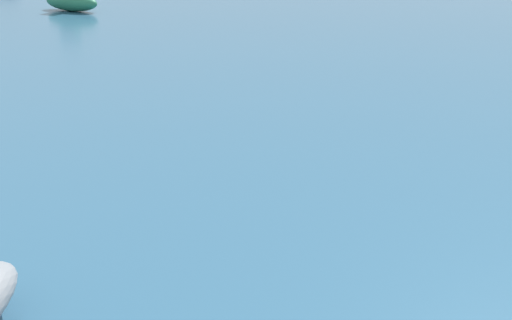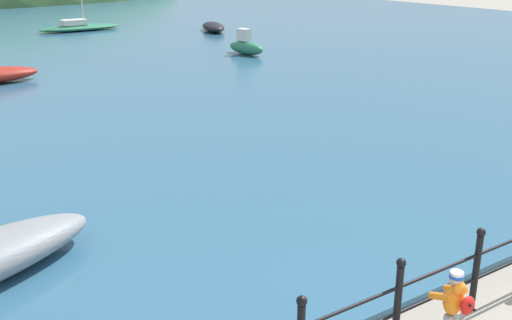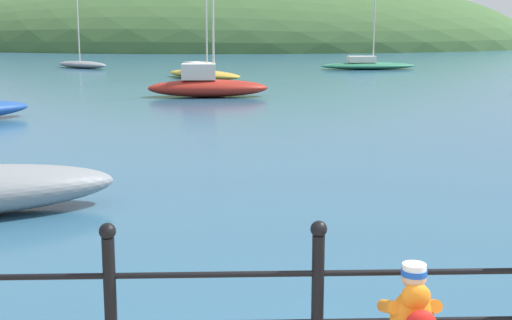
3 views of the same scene
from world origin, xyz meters
The scene contains 5 objects.
iron_railing centered at (-0.04, 1.50, 0.64)m, with size 6.03×0.12×1.21m.
child_in_coat centered at (0.55, 1.14, 0.61)m, with size 0.39×0.53×1.00m.
boat_far_left centered at (13.14, 29.20, 0.37)m, with size 2.17×3.48×0.54m.
boat_red_dinghy centered at (10.15, 20.85, 0.48)m, with size 1.01×2.30×1.17m.
boat_twin_mast centered at (6.52, 33.97, 0.35)m, with size 5.10×1.84×5.88m.
Camera 2 is at (-4.93, -2.77, 4.61)m, focal length 42.00 mm.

